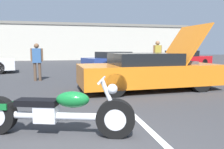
# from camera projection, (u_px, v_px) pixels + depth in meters

# --- Properties ---
(parking_stripe_middle) EXTENTS (0.12, 5.15, 0.01)m
(parking_stripe_middle) POSITION_uv_depth(u_px,v_px,m) (158.00, 138.00, 3.45)
(parking_stripe_middle) COLOR white
(parking_stripe_middle) RESTS_ON ground
(far_building) EXTENTS (32.00, 4.20, 4.40)m
(far_building) POSITION_uv_depth(u_px,v_px,m) (64.00, 41.00, 27.37)
(far_building) COLOR beige
(far_building) RESTS_ON ground
(motorcycle) EXTENTS (2.51, 1.05, 0.94)m
(motorcycle) POSITION_uv_depth(u_px,v_px,m) (55.00, 112.00, 3.54)
(motorcycle) COLOR black
(motorcycle) RESTS_ON ground
(show_car_hood_open) EXTENTS (4.82, 2.16, 2.24)m
(show_car_hood_open) POSITION_uv_depth(u_px,v_px,m) (149.00, 71.00, 7.50)
(show_car_hood_open) COLOR orange
(show_car_hood_open) RESTS_ON ground
(parked_car_right_row) EXTENTS (4.71, 2.91, 1.24)m
(parked_car_right_row) POSITION_uv_depth(u_px,v_px,m) (183.00, 59.00, 16.79)
(parked_car_right_row) COLOR red
(parked_car_right_row) RESTS_ON ground
(parked_car_mid_row) EXTENTS (4.60, 3.21, 1.18)m
(parked_car_mid_row) POSITION_uv_depth(u_px,v_px,m) (115.00, 61.00, 14.57)
(parked_car_mid_row) COLOR navy
(parked_car_mid_row) RESTS_ON ground
(spectator_near_motorcycle) EXTENTS (0.52, 0.21, 1.62)m
(spectator_near_motorcycle) POSITION_uv_depth(u_px,v_px,m) (37.00, 59.00, 9.46)
(spectator_near_motorcycle) COLOR brown
(spectator_near_motorcycle) RESTS_ON ground
(spectator_by_show_car) EXTENTS (0.52, 0.24, 1.82)m
(spectator_by_show_car) POSITION_uv_depth(u_px,v_px,m) (157.00, 54.00, 12.07)
(spectator_by_show_car) COLOR #38476B
(spectator_by_show_car) RESTS_ON ground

